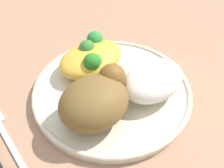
% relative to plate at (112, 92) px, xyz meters
% --- Properties ---
extents(ground_plane, '(2.00, 2.00, 0.00)m').
position_rel_plate_xyz_m(ground_plane, '(0.00, 0.00, -0.01)').
color(ground_plane, '#A47659').
extents(plate, '(0.25, 0.25, 0.02)m').
position_rel_plate_xyz_m(plate, '(0.00, 0.00, 0.00)').
color(plate, beige).
rests_on(plate, ground_plane).
extents(roasted_chicken, '(0.11, 0.09, 0.06)m').
position_rel_plate_xyz_m(roasted_chicken, '(-0.05, -0.03, 0.04)').
color(roasted_chicken, brown).
rests_on(roasted_chicken, plate).
extents(rice_pile, '(0.10, 0.07, 0.05)m').
position_rel_plate_xyz_m(rice_pile, '(0.04, -0.04, 0.03)').
color(rice_pile, silver).
rests_on(rice_pile, plate).
extents(mac_cheese_with_broccoli, '(0.11, 0.08, 0.05)m').
position_rel_plate_xyz_m(mac_cheese_with_broccoli, '(0.01, 0.06, 0.03)').
color(mac_cheese_with_broccoli, gold).
rests_on(mac_cheese_with_broccoli, plate).
extents(fork, '(0.02, 0.14, 0.01)m').
position_rel_plate_xyz_m(fork, '(-0.17, 0.04, -0.01)').
color(fork, '#B2B2B7').
rests_on(fork, ground_plane).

